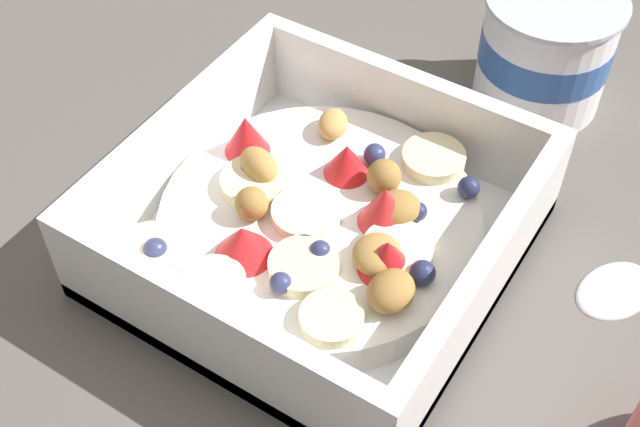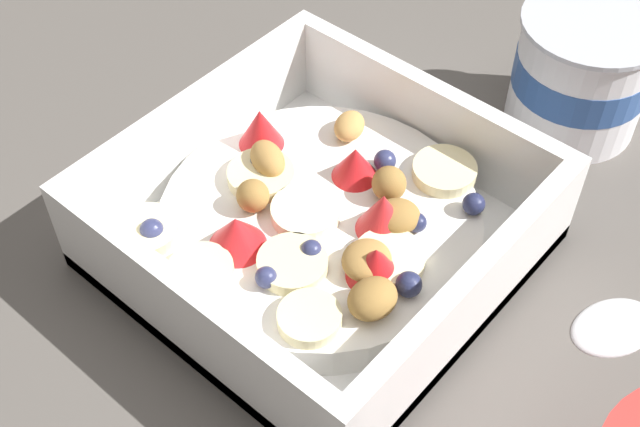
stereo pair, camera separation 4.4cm
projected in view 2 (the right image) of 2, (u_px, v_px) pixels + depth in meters
ground_plane at (312, 221)px, 0.47m from camera, size 2.40×2.40×0.00m
fruit_bowl at (320, 226)px, 0.44m from camera, size 0.19×0.19×0.06m
yogurt_cup at (582, 72)px, 0.50m from camera, size 0.08×0.08×0.07m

